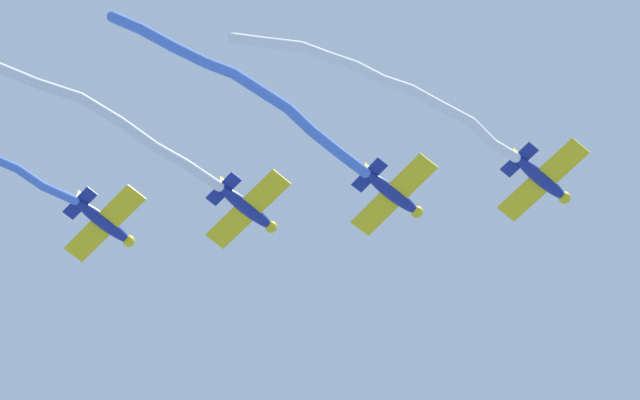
{
  "coord_description": "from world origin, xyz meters",
  "views": [
    {
      "loc": [
        -14.85,
        -37.41,
        4.78
      ],
      "look_at": [
        -14.94,
        5.44,
        80.59
      ],
      "focal_mm": 69.94,
      "sensor_mm": 36.0,
      "label": 1
    }
  ],
  "objects_px": {
    "airplane_lead": "(543,178)",
    "airplane_right_wing": "(249,208)",
    "airplane_left_wing": "(395,194)",
    "airplane_slot": "(106,223)"
  },
  "relations": [
    {
      "from": "airplane_left_wing",
      "to": "airplane_right_wing",
      "type": "distance_m",
      "value": 10.31
    },
    {
      "from": "airplane_lead",
      "to": "airplane_left_wing",
      "type": "height_order",
      "value": "airplane_left_wing"
    },
    {
      "from": "airplane_lead",
      "to": "airplane_right_wing",
      "type": "bearing_deg",
      "value": 131.66
    },
    {
      "from": "airplane_right_wing",
      "to": "airplane_slot",
      "type": "xyz_separation_m",
      "value": [
        -10.22,
        1.31,
        0.25
      ]
    },
    {
      "from": "airplane_lead",
      "to": "airplane_left_wing",
      "type": "xyz_separation_m",
      "value": [
        -10.22,
        1.3,
        0.25
      ]
    },
    {
      "from": "airplane_lead",
      "to": "airplane_slot",
      "type": "bearing_deg",
      "value": 131.66
    },
    {
      "from": "airplane_left_wing",
      "to": "airplane_slot",
      "type": "xyz_separation_m",
      "value": [
        -20.44,
        2.61,
        0.5
      ]
    },
    {
      "from": "airplane_lead",
      "to": "airplane_slot",
      "type": "distance_m",
      "value": 30.92
    },
    {
      "from": "airplane_left_wing",
      "to": "airplane_right_wing",
      "type": "bearing_deg",
      "value": 132.1
    },
    {
      "from": "airplane_slot",
      "to": "airplane_left_wing",
      "type": "bearing_deg",
      "value": -50.97
    }
  ]
}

